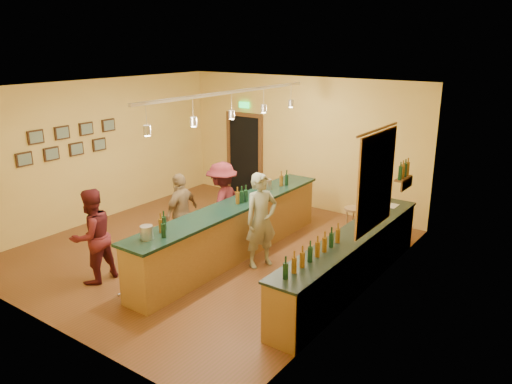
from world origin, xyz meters
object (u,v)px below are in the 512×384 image
Objects in this scene: back_counter at (351,260)px; customer_c at (222,204)px; tasting_bar at (233,227)px; customer_b at (181,213)px; bartender at (261,220)px; customer_a at (92,236)px; bar_stool at (353,215)px.

back_counter is 2.93m from customer_c.
customer_c is at bearing 147.47° from tasting_bar.
customer_b is 0.92× the size of customer_c.
customer_c is (0.46, 0.69, 0.07)m from customer_b.
customer_c is (-1.20, 0.35, -0.02)m from bartender.
bartender is 1.06× the size of customer_a.
tasting_bar is at bearing 114.35° from bartender.
tasting_bar is at bearing 150.22° from customer_a.
bartender is at bearing -174.06° from back_counter.
back_counter is 2.74× the size of customer_a.
bartender reaches higher than tasting_bar.
tasting_bar is 2.51m from bar_stool.
customer_b is at bearing -137.96° from bar_stool.
customer_a is (-1.32, -2.19, 0.22)m from tasting_bar.
back_counter is at bearing -60.03° from bartender.
bar_stool is at bearing 126.13° from customer_b.
back_counter is at bearing 4.40° from tasting_bar.
bartender is at bearing 0.32° from tasting_bar.
tasting_bar is at bearing 102.98° from customer_b.
customer_a is 2.20× the size of bar_stool.
back_counter is 2.37m from tasting_bar.
bartender is (-1.71, -0.18, 0.40)m from back_counter.
bartender reaches higher than customer_c.
bartender reaches higher than bar_stool.
customer_c reaches higher than bar_stool.
customer_b is at bearing 125.90° from bartender.
back_counter is at bearing 92.97° from customer_b.
customer_c is at bearing 176.68° from back_counter.
customer_a reaches higher than back_counter.
bartender is 1.69m from customer_b.
back_counter reaches higher than bar_stool.
customer_c is 2.67m from bar_stool.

